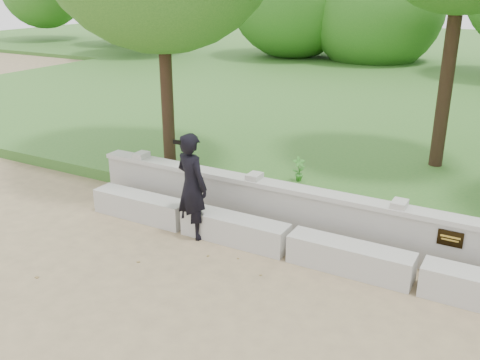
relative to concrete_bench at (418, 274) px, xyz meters
name	(u,v)px	position (x,y,z in m)	size (l,w,h in m)	color
concrete_bench	(418,274)	(0.00, 0.00, 0.00)	(11.90, 0.45, 0.45)	#B5B3AB
parapet_wall	(429,240)	(0.00, 0.70, 0.24)	(12.50, 0.35, 0.90)	#AAA8A1
man_main	(192,186)	(-3.73, -0.15, 0.69)	(0.77, 0.71, 1.84)	black
shrub_a	(299,169)	(-2.97, 2.61, 0.28)	(0.27, 0.18, 0.52)	#3F8E30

